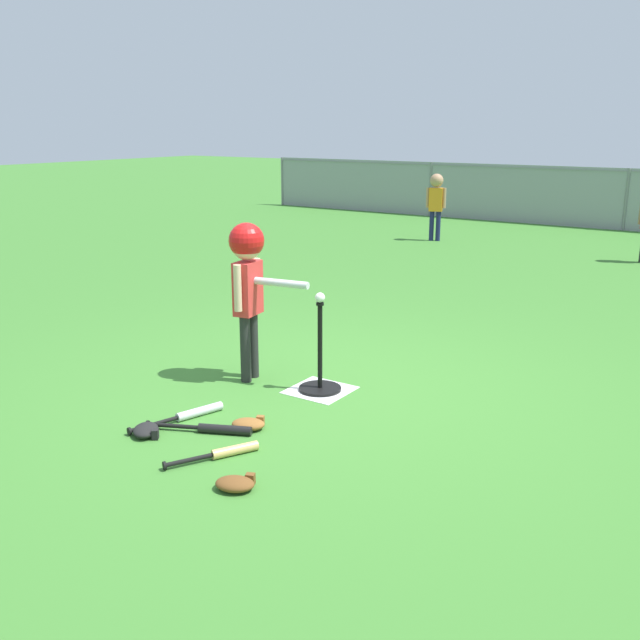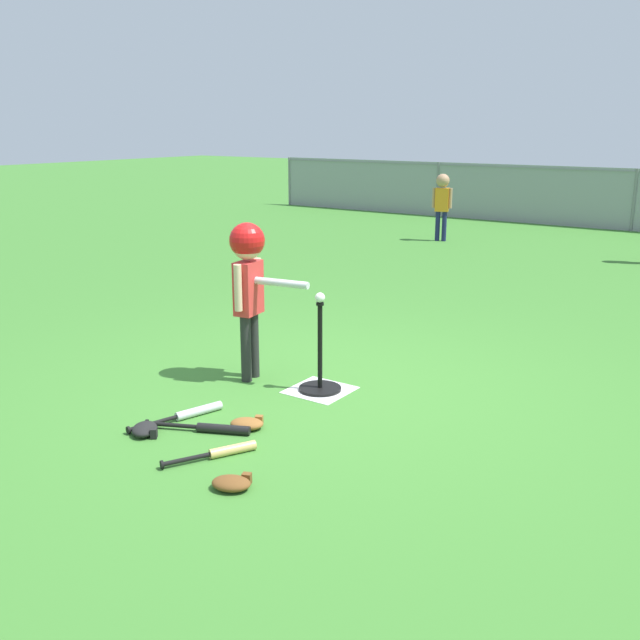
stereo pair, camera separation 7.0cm
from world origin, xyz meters
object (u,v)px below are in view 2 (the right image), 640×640
(baseball_on_tee, at_px, (320,298))
(glove_near_bats, at_px, (247,424))
(fielder_near_left, at_px, (442,198))
(spare_bat_silver, at_px, (190,413))
(spare_bat_black, at_px, (213,428))
(glove_by_plate, at_px, (145,429))
(batter_child, at_px, (249,269))
(batting_tee, at_px, (320,377))
(glove_tossed_aside, at_px, (232,483))
(spare_bat_wood, at_px, (223,452))

(baseball_on_tee, xyz_separation_m, glove_near_bats, (0.01, -0.85, -0.68))
(fielder_near_left, xyz_separation_m, spare_bat_silver, (1.97, -8.03, -0.70))
(spare_bat_silver, bearing_deg, fielder_near_left, 103.79)
(baseball_on_tee, xyz_separation_m, fielder_near_left, (-2.41, 7.09, 0.01))
(spare_bat_black, height_order, glove_by_plate, glove_by_plate)
(baseball_on_tee, distance_m, batter_child, 0.62)
(batting_tee, distance_m, batter_child, 0.98)
(batter_child, xyz_separation_m, spare_bat_black, (0.46, -0.94, -0.85))
(spare_bat_silver, bearing_deg, glove_tossed_aside, -33.10)
(batting_tee, distance_m, spare_bat_black, 1.04)
(glove_tossed_aside, bearing_deg, spare_bat_silver, 146.90)
(spare_bat_black, xyz_separation_m, glove_near_bats, (0.15, 0.18, 0.01))
(batting_tee, distance_m, glove_near_bats, 0.86)
(batting_tee, bearing_deg, spare_bat_silver, -114.89)
(baseball_on_tee, bearing_deg, batting_tee, 0.00)
(batting_tee, relative_size, fielder_near_left, 0.60)
(fielder_near_left, bearing_deg, batter_child, -75.84)
(batting_tee, xyz_separation_m, glove_by_plate, (-0.47, -1.30, -0.07))
(batting_tee, relative_size, glove_by_plate, 2.51)
(batting_tee, height_order, glove_near_bats, batting_tee)
(glove_by_plate, xyz_separation_m, glove_near_bats, (0.49, 0.45, 0.00))
(spare_bat_wood, bearing_deg, glove_tossed_aside, -41.06)
(batting_tee, distance_m, spare_bat_wood, 1.27)
(baseball_on_tee, distance_m, spare_bat_wood, 1.44)
(batter_child, xyz_separation_m, glove_by_plate, (0.12, -1.21, -0.84))
(glove_near_bats, distance_m, glove_tossed_aside, 0.82)
(spare_bat_silver, height_order, glove_near_bats, glove_near_bats)
(batting_tee, distance_m, glove_by_plate, 1.39)
(spare_bat_black, bearing_deg, batting_tee, 82.52)
(batter_child, bearing_deg, baseball_on_tee, 9.19)
(spare_bat_wood, height_order, glove_by_plate, glove_by_plate)
(baseball_on_tee, relative_size, fielder_near_left, 0.07)
(batting_tee, bearing_deg, baseball_on_tee, 180.00)
(glove_tossed_aside, bearing_deg, glove_near_bats, 124.33)
(batter_child, relative_size, glove_near_bats, 4.60)
(fielder_near_left, distance_m, glove_by_plate, 8.64)
(batter_child, bearing_deg, glove_near_bats, -51.56)
(baseball_on_tee, height_order, batter_child, batter_child)
(baseball_on_tee, relative_size, spare_bat_silver, 0.11)
(spare_bat_black, bearing_deg, glove_tossed_aside, -39.33)
(batting_tee, height_order, fielder_near_left, fielder_near_left)
(batter_child, relative_size, spare_bat_wood, 2.25)
(fielder_near_left, distance_m, glove_tossed_aside, 9.12)
(batter_child, distance_m, glove_by_plate, 1.48)
(glove_by_plate, relative_size, glove_tossed_aside, 1.03)
(spare_bat_silver, height_order, glove_by_plate, glove_by_plate)
(fielder_near_left, height_order, spare_bat_black, fielder_near_left)
(spare_bat_wood, distance_m, glove_tossed_aside, 0.42)
(glove_near_bats, bearing_deg, baseball_on_tee, 90.71)
(batting_tee, distance_m, glove_tossed_aside, 1.60)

